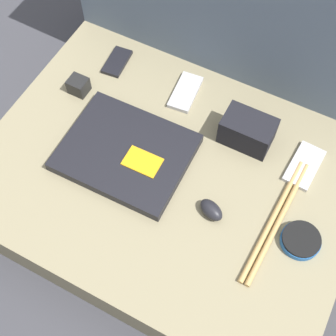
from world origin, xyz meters
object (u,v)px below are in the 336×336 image
camera_pouch (248,131)px  charger_brick (78,86)px  speaker_puck (301,240)px  phone_small (304,166)px  phone_black (117,62)px  computer_mouse (211,210)px  phone_silver (185,92)px  laptop (126,152)px

camera_pouch → charger_brick: size_ratio=2.59×
speaker_puck → phone_small: size_ratio=0.70×
camera_pouch → phone_black: bearing=170.8°
computer_mouse → phone_silver: computer_mouse is taller
camera_pouch → charger_brick: camera_pouch is taller
charger_brick → phone_silver: bearing=25.7°
phone_small → charger_brick: (-0.63, -0.06, 0.02)m
computer_mouse → camera_pouch: size_ratio=0.57×
phone_black → phone_silver: bearing=-7.6°
camera_pouch → speaker_puck: bearing=-42.1°
computer_mouse → laptop: bearing=-167.9°
camera_pouch → charger_brick: 0.47m
laptop → speaker_puck: laptop is taller
laptop → phone_small: size_ratio=2.41×
phone_black → laptop: bearing=-60.6°
phone_silver → phone_small: bearing=-16.3°
phone_black → camera_pouch: (0.43, -0.07, 0.03)m
laptop → computer_mouse: (0.26, -0.04, 0.00)m
computer_mouse → charger_brick: bearing=-177.2°
phone_black → phone_small: (0.59, -0.08, 0.00)m
laptop → phone_black: bearing=124.1°
phone_silver → phone_black: (-0.22, 0.01, -0.00)m
phone_black → camera_pouch: bearing=-14.8°
speaker_puck → laptop: bearing=178.2°
laptop → phone_silver: laptop is taller
speaker_puck → phone_black: speaker_puck is taller
phone_black → phone_small: bearing=-13.0°
speaker_puck → charger_brick: charger_brick is taller
phone_small → computer_mouse: bearing=-121.2°
phone_black → speaker_puck: bearing=-28.2°
phone_silver → phone_black: size_ratio=1.23×
phone_small → speaker_puck: bearing=-69.5°
phone_small → camera_pouch: (-0.16, 0.01, 0.03)m
laptop → phone_silver: 0.25m
phone_silver → phone_small: size_ratio=0.99×
phone_black → computer_mouse: bearing=-40.0°
phone_black → camera_pouch: camera_pouch is taller
camera_pouch → charger_brick: bearing=-172.1°
phone_black → charger_brick: 0.14m
laptop → phone_small: laptop is taller
computer_mouse → phone_black: 0.53m
phone_black → charger_brick: charger_brick is taller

